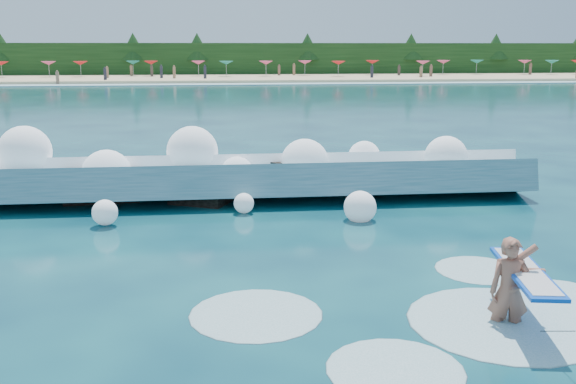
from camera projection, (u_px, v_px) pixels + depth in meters
name	position (u px, v px, depth m)	size (l,w,h in m)	color
ground	(226.00, 273.00, 13.04)	(200.00, 200.00, 0.00)	#07283B
beach	(216.00, 78.00, 88.59)	(140.00, 20.00, 0.40)	tan
wet_band	(217.00, 84.00, 77.96)	(140.00, 5.00, 0.08)	silver
treeline	(216.00, 60.00, 97.77)	(140.00, 4.00, 5.00)	black
breaking_wave	(213.00, 179.00, 19.36)	(19.11, 2.93, 1.65)	teal
rock_cluster	(190.00, 184.00, 19.62)	(8.01, 3.19, 1.26)	black
surfer_with_board	(513.00, 287.00, 10.45)	(1.15, 2.97, 1.81)	#9A5C48
wave_spray	(202.00, 163.00, 19.11)	(14.98, 4.69, 2.31)	white
surf_foam	(467.00, 317.00, 10.90)	(8.90, 5.79, 0.16)	silver
beach_umbrellas	(215.00, 63.00, 90.31)	(110.57, 6.84, 0.50)	#DE4177
beachgoers	(284.00, 72.00, 86.44)	(95.48, 13.53, 1.94)	#3F332D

